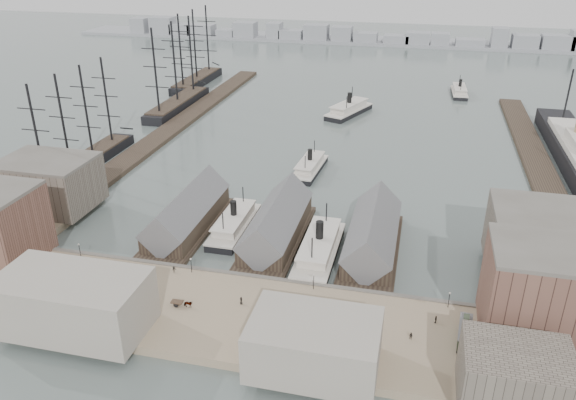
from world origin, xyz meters
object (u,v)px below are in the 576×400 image
(tram, at_px, (464,333))
(horse_cart_center, at_px, (185,304))
(horse_cart_left, at_px, (71,275))
(horse_cart_right, at_px, (275,327))
(ferry_docked_west, at_px, (234,223))

(tram, bearing_deg, horse_cart_center, -171.82)
(tram, relative_size, horse_cart_center, 1.99)
(horse_cart_left, relative_size, horse_cart_right, 0.95)
(horse_cart_left, relative_size, horse_cart_center, 0.89)
(ferry_docked_west, bearing_deg, horse_cart_right, -61.40)
(tram, bearing_deg, horse_cart_right, -165.93)
(tram, xyz_separation_m, horse_cart_center, (-58.79, -2.69, -0.91))
(tram, height_order, horse_cart_left, tram)
(horse_cart_left, xyz_separation_m, horse_cart_center, (30.95, -4.60, 0.07))
(horse_cart_center, bearing_deg, ferry_docked_west, 0.72)
(ferry_docked_west, xyz_separation_m, horse_cart_left, (-28.88, -35.06, 0.52))
(horse_cart_left, height_order, horse_cart_center, horse_cart_center)
(horse_cart_right, bearing_deg, tram, -76.74)
(tram, xyz_separation_m, horse_cart_right, (-37.63, -5.63, -0.95))
(tram, distance_m, horse_cart_right, 38.06)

